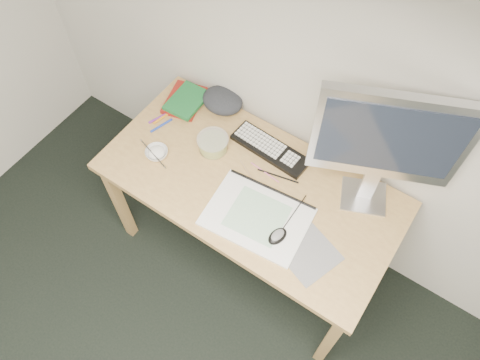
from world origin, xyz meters
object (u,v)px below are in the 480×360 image
object	(u,v)px
sketchpad	(257,217)
rice_bowl	(157,153)
keyboard	(270,149)
monitor	(388,141)
desk	(250,192)

from	to	relation	value
sketchpad	rice_bowl	bearing A→B (deg)	173.00
keyboard	sketchpad	bearing A→B (deg)	-62.98
sketchpad	rice_bowl	size ratio (longest dim) A/B	4.07
monitor	rice_bowl	xyz separation A→B (m)	(-0.92, -0.35, -0.40)
sketchpad	keyboard	world-z (taller)	keyboard
keyboard	rice_bowl	size ratio (longest dim) A/B	3.61
desk	sketchpad	size ratio (longest dim) A/B	3.14
sketchpad	desk	bearing A→B (deg)	127.39
desk	sketchpad	distance (m)	0.20
monitor	desk	bearing A→B (deg)	-177.14
desk	keyboard	size ratio (longest dim) A/B	3.54
keyboard	rice_bowl	world-z (taller)	rice_bowl
sketchpad	keyboard	size ratio (longest dim) A/B	1.13
sketchpad	monitor	distance (m)	0.65
desk	keyboard	bearing A→B (deg)	96.54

